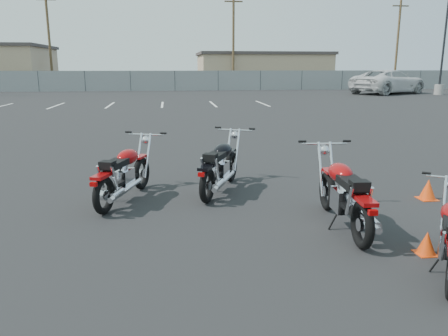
{
  "coord_description": "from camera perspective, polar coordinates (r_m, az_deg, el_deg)",
  "views": [
    {
      "loc": [
        -0.63,
        -6.0,
        2.21
      ],
      "look_at": [
        0.2,
        0.6,
        0.65
      ],
      "focal_mm": 35.0,
      "sensor_mm": 36.0,
      "label": 1
    }
  ],
  "objects": [
    {
      "name": "ground",
      "position": [
        6.43,
        -1.11,
        -6.92
      ],
      "size": [
        120.0,
        120.0,
        0.0
      ],
      "primitive_type": "plane",
      "color": "black",
      "rests_on": "ground"
    },
    {
      "name": "motorcycle_front_red",
      "position": [
        7.44,
        -12.91,
        -0.71
      ],
      "size": [
        1.13,
        2.06,
        1.02
      ],
      "color": "black",
      "rests_on": "ground"
    },
    {
      "name": "motorcycle_second_black",
      "position": [
        7.79,
        -0.47,
        0.27
      ],
      "size": [
        1.25,
        2.06,
        1.03
      ],
      "color": "black",
      "rests_on": "ground"
    },
    {
      "name": "motorcycle_third_red",
      "position": [
        6.27,
        15.45,
        -3.28
      ],
      "size": [
        0.84,
        2.18,
        1.06
      ],
      "color": "black",
      "rests_on": "ground"
    },
    {
      "name": "training_cone_near",
      "position": [
        8.16,
        25.09,
        -2.54
      ],
      "size": [
        0.29,
        0.29,
        0.35
      ],
      "color": "#FF460D",
      "rests_on": "ground"
    },
    {
      "name": "training_cone_far",
      "position": [
        5.84,
        24.95,
        -8.86
      ],
      "size": [
        0.24,
        0.24,
        0.28
      ],
      "color": "#FF460D",
      "rests_on": "ground"
    },
    {
      "name": "light_pole_east",
      "position": [
        38.77,
        26.63,
        12.67
      ],
      "size": [
        0.8,
        0.7,
        10.59
      ],
      "color": "gray",
      "rests_on": "ground"
    },
    {
      "name": "chainlink_fence",
      "position": [
        41.03,
        -6.44,
        11.27
      ],
      "size": [
        80.06,
        0.06,
        1.8
      ],
      "color": "slate",
      "rests_on": "ground"
    },
    {
      "name": "tan_building_east",
      "position": [
        51.12,
        4.93,
        12.74
      ],
      "size": [
        14.4,
        9.4,
        3.7
      ],
      "color": "tan",
      "rests_on": "ground"
    },
    {
      "name": "utility_pole_b",
      "position": [
        47.45,
        -21.86,
        15.26
      ],
      "size": [
        1.8,
        0.24,
        9.0
      ],
      "color": "#4C3923",
      "rests_on": "ground"
    },
    {
      "name": "utility_pole_c",
      "position": [
        45.56,
        1.23,
        16.29
      ],
      "size": [
        1.8,
        0.24,
        9.0
      ],
      "color": "#4C3923",
      "rests_on": "ground"
    },
    {
      "name": "utility_pole_d",
      "position": [
        52.24,
        21.72,
        15.0
      ],
      "size": [
        1.8,
        0.24,
        9.0
      ],
      "color": "#4C3923",
      "rests_on": "ground"
    },
    {
      "name": "parking_line_stripes",
      "position": [
        26.16,
        -11.38,
        8.09
      ],
      "size": [
        15.12,
        4.0,
        0.01
      ],
      "color": "silver",
      "rests_on": "ground"
    },
    {
      "name": "white_van",
      "position": [
        38.55,
        20.79,
        11.31
      ],
      "size": [
        6.57,
        8.53,
        3.03
      ],
      "primitive_type": "imported",
      "rotation": [
        0.0,
        0.0,
        2.06
      ],
      "color": "silver",
      "rests_on": "ground"
    }
  ]
}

